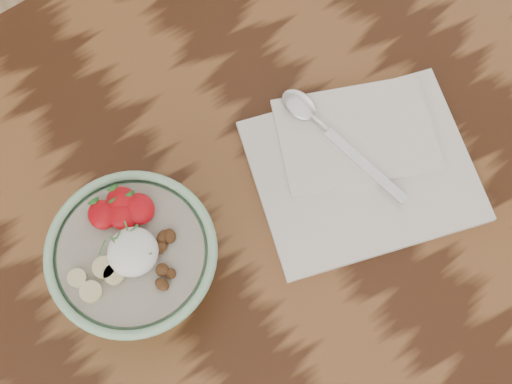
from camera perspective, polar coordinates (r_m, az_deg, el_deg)
table at (r=93.46cm, az=-4.51°, el=-8.12°), size 160.00×90.00×75.00cm
breakfast_bowl at (r=79.23cm, az=-9.57°, el=-5.38°), size 18.24×18.24×12.34cm
napkin at (r=88.53cm, az=8.43°, el=2.31°), size 31.46×28.24×1.61cm
spoon at (r=88.68cm, az=4.76°, el=5.80°), size 5.68×20.23×1.05cm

